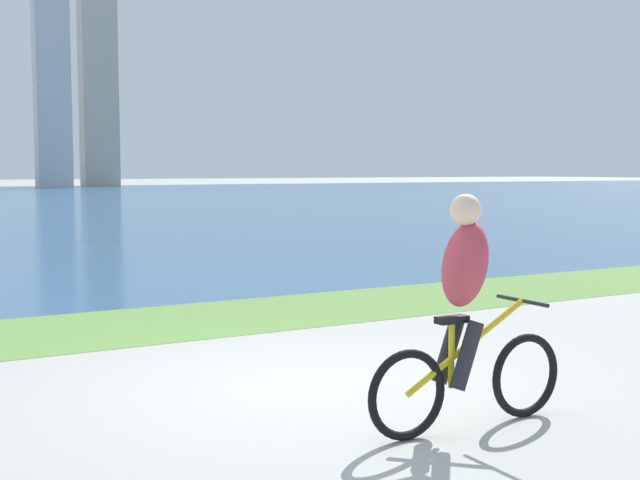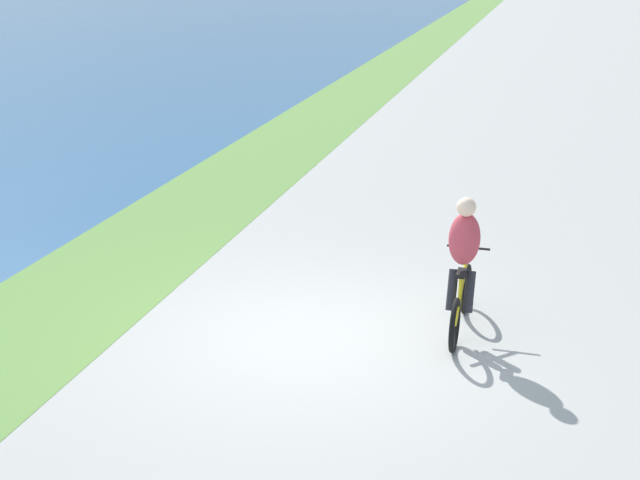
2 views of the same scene
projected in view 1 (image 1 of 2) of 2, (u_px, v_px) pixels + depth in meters
name	position (u px, v px, depth m)	size (l,w,h in m)	color
ground_plane	(276.00, 388.00, 6.96)	(300.00, 300.00, 0.00)	#B2AFA8
grass_strip_bayside	(151.00, 324.00, 9.83)	(120.00, 2.35, 0.01)	#6B9947
cyclist_lead	(466.00, 313.00, 5.79)	(1.70, 0.52, 1.67)	black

